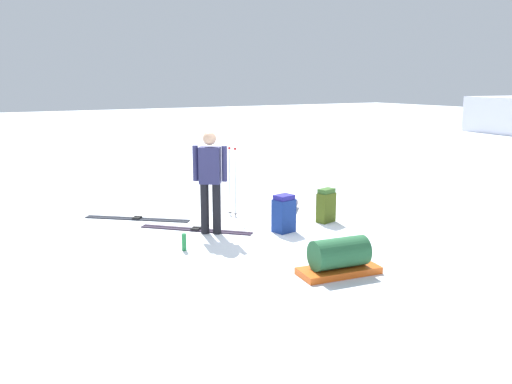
{
  "coord_description": "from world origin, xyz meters",
  "views": [
    {
      "loc": [
        7.36,
        -4.33,
        2.49
      ],
      "look_at": [
        0.0,
        0.0,
        0.7
      ],
      "focal_mm": 37.15,
      "sensor_mm": 36.0,
      "label": 1
    }
  ],
  "objects_px": {
    "skier_standing": "(210,177)",
    "sleeping_mat_rolled": "(292,206)",
    "ski_pair_far": "(196,230)",
    "thermos_bottle": "(184,242)",
    "ski_pair_near": "(137,219)",
    "ski_poles_planted_near": "(232,178)",
    "backpack_large_dark": "(284,214)",
    "gear_sled": "(339,258)",
    "backpack_bright": "(326,206)"
  },
  "relations": [
    {
      "from": "skier_standing",
      "to": "sleeping_mat_rolled",
      "type": "xyz_separation_m",
      "value": [
        -0.67,
        2.09,
        -0.86
      ]
    },
    {
      "from": "ski_pair_far",
      "to": "thermos_bottle",
      "type": "height_order",
      "value": "thermos_bottle"
    },
    {
      "from": "ski_pair_near",
      "to": "ski_poles_planted_near",
      "type": "bearing_deg",
      "value": 66.91
    },
    {
      "from": "skier_standing",
      "to": "backpack_large_dark",
      "type": "distance_m",
      "value": 1.38
    },
    {
      "from": "backpack_large_dark",
      "to": "gear_sled",
      "type": "bearing_deg",
      "value": -13.07
    },
    {
      "from": "backpack_large_dark",
      "to": "thermos_bottle",
      "type": "relative_size",
      "value": 2.45
    },
    {
      "from": "sleeping_mat_rolled",
      "to": "skier_standing",
      "type": "bearing_deg",
      "value": -72.24
    },
    {
      "from": "ski_pair_near",
      "to": "thermos_bottle",
      "type": "xyz_separation_m",
      "value": [
        2.13,
        0.03,
        0.12
      ]
    },
    {
      "from": "ski_pair_far",
      "to": "thermos_bottle",
      "type": "distance_m",
      "value": 1.1
    },
    {
      "from": "ski_pair_far",
      "to": "sleeping_mat_rolled",
      "type": "height_order",
      "value": "sleeping_mat_rolled"
    },
    {
      "from": "thermos_bottle",
      "to": "ski_pair_near",
      "type": "bearing_deg",
      "value": -179.09
    },
    {
      "from": "skier_standing",
      "to": "ski_poles_planted_near",
      "type": "distance_m",
      "value": 1.2
    },
    {
      "from": "ski_pair_far",
      "to": "gear_sled",
      "type": "distance_m",
      "value": 2.97
    },
    {
      "from": "backpack_bright",
      "to": "gear_sled",
      "type": "distance_m",
      "value": 2.63
    },
    {
      "from": "backpack_large_dark",
      "to": "ski_poles_planted_near",
      "type": "distance_m",
      "value": 1.44
    },
    {
      "from": "gear_sled",
      "to": "sleeping_mat_rolled",
      "type": "distance_m",
      "value": 3.56
    },
    {
      "from": "ski_pair_near",
      "to": "backpack_bright",
      "type": "bearing_deg",
      "value": 56.54
    },
    {
      "from": "ski_pair_near",
      "to": "thermos_bottle",
      "type": "relative_size",
      "value": 6.22
    },
    {
      "from": "backpack_large_dark",
      "to": "gear_sled",
      "type": "height_order",
      "value": "backpack_large_dark"
    },
    {
      "from": "ski_pair_near",
      "to": "sleeping_mat_rolled",
      "type": "relative_size",
      "value": 2.94
    },
    {
      "from": "ski_pair_near",
      "to": "thermos_bottle",
      "type": "height_order",
      "value": "thermos_bottle"
    },
    {
      "from": "ski_pair_far",
      "to": "backpack_bright",
      "type": "height_order",
      "value": "backpack_bright"
    },
    {
      "from": "ski_pair_far",
      "to": "skier_standing",
      "type": "bearing_deg",
      "value": 26.05
    },
    {
      "from": "ski_pair_near",
      "to": "thermos_bottle",
      "type": "bearing_deg",
      "value": 0.91
    },
    {
      "from": "ski_pair_near",
      "to": "backpack_large_dark",
      "type": "bearing_deg",
      "value": 42.52
    },
    {
      "from": "backpack_bright",
      "to": "sleeping_mat_rolled",
      "type": "relative_size",
      "value": 1.11
    },
    {
      "from": "ski_pair_far",
      "to": "backpack_large_dark",
      "type": "height_order",
      "value": "backpack_large_dark"
    },
    {
      "from": "skier_standing",
      "to": "ski_pair_near",
      "type": "relative_size",
      "value": 1.05
    },
    {
      "from": "ski_poles_planted_near",
      "to": "thermos_bottle",
      "type": "relative_size",
      "value": 5.03
    },
    {
      "from": "backpack_bright",
      "to": "sleeping_mat_rolled",
      "type": "xyz_separation_m",
      "value": [
        -1.06,
        -0.01,
        -0.21
      ]
    },
    {
      "from": "ski_pair_near",
      "to": "sleeping_mat_rolled",
      "type": "bearing_deg",
      "value": 73.58
    },
    {
      "from": "gear_sled",
      "to": "thermos_bottle",
      "type": "bearing_deg",
      "value": -144.9
    },
    {
      "from": "backpack_bright",
      "to": "sleeping_mat_rolled",
      "type": "height_order",
      "value": "backpack_bright"
    },
    {
      "from": "ski_pair_far",
      "to": "backpack_large_dark",
      "type": "xyz_separation_m",
      "value": [
        0.83,
        1.24,
        0.3
      ]
    },
    {
      "from": "backpack_large_dark",
      "to": "sleeping_mat_rolled",
      "type": "relative_size",
      "value": 1.16
    },
    {
      "from": "skier_standing",
      "to": "gear_sled",
      "type": "bearing_deg",
      "value": 13.7
    },
    {
      "from": "ski_pair_near",
      "to": "backpack_bright",
      "type": "height_order",
      "value": "backpack_bright"
    },
    {
      "from": "ski_pair_far",
      "to": "gear_sled",
      "type": "bearing_deg",
      "value": 15.07
    },
    {
      "from": "ski_poles_planted_near",
      "to": "ski_pair_near",
      "type": "bearing_deg",
      "value": -113.09
    },
    {
      "from": "backpack_large_dark",
      "to": "backpack_bright",
      "type": "xyz_separation_m",
      "value": [
        -0.14,
        1.0,
        -0.01
      ]
    },
    {
      "from": "gear_sled",
      "to": "thermos_bottle",
      "type": "xyz_separation_m",
      "value": [
        -1.95,
        -1.37,
        -0.09
      ]
    },
    {
      "from": "skier_standing",
      "to": "ski_poles_planted_near",
      "type": "relative_size",
      "value": 1.3
    },
    {
      "from": "ski_poles_planted_near",
      "to": "backpack_large_dark",
      "type": "bearing_deg",
      "value": 10.54
    },
    {
      "from": "skier_standing",
      "to": "backpack_bright",
      "type": "distance_m",
      "value": 2.24
    },
    {
      "from": "gear_sled",
      "to": "ski_pair_near",
      "type": "bearing_deg",
      "value": -161.02
    },
    {
      "from": "ski_pair_far",
      "to": "sleeping_mat_rolled",
      "type": "distance_m",
      "value": 2.27
    },
    {
      "from": "ski_pair_far",
      "to": "backpack_bright",
      "type": "distance_m",
      "value": 2.37
    },
    {
      "from": "gear_sled",
      "to": "sleeping_mat_rolled",
      "type": "bearing_deg",
      "value": 155.65
    },
    {
      "from": "skier_standing",
      "to": "ski_pair_far",
      "type": "height_order",
      "value": "skier_standing"
    },
    {
      "from": "skier_standing",
      "to": "thermos_bottle",
      "type": "height_order",
      "value": "skier_standing"
    }
  ]
}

